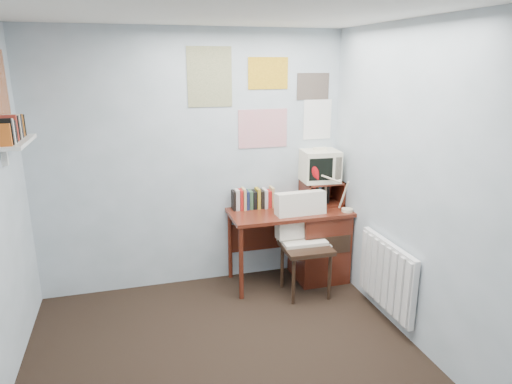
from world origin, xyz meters
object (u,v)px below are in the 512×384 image
tv_riser (322,193)px  crt_tv (319,164)px  desk_lamp (348,192)px  desk (313,241)px  desk_chair (306,248)px  wall_shelf (15,142)px  radiator (387,275)px

tv_riser → crt_tv: size_ratio=1.09×
desk_lamp → desk: bearing=159.4°
desk_lamp → tv_riser: desk_lamp is taller
desk_chair → wall_shelf: 2.63m
desk_lamp → tv_riser: bearing=130.8°
desk → tv_riser: tv_riser is taller
wall_shelf → desk_lamp: bearing=3.9°
desk_lamp → tv_riser: size_ratio=1.00×
desk → tv_riser: 0.51m
radiator → wall_shelf: bearing=169.1°
desk_chair → wall_shelf: size_ratio=1.54×
desk_chair → wall_shelf: (-2.36, -0.07, 1.14)m
tv_riser → radiator: tv_riser is taller
desk → tv_riser: size_ratio=3.00×
desk_lamp → radiator: desk_lamp is taller
desk_chair → desk_lamp: (0.48, 0.12, 0.48)m
crt_tv → radiator: bearing=-75.5°
desk → desk_lamp: size_ratio=3.01×
radiator → wall_shelf: 3.15m
desk_chair → wall_shelf: wall_shelf is taller
desk_chair → desk_lamp: 0.69m
crt_tv → tv_riser: bearing=-32.0°
crt_tv → radiator: size_ratio=0.46×
radiator → desk: bearing=107.2°
desk → wall_shelf: wall_shelf is taller
crt_tv → wall_shelf: bearing=-165.3°
desk → wall_shelf: bearing=-171.6°
tv_riser → desk_lamp: bearing=-63.2°
radiator → desk_chair: bearing=128.5°
tv_riser → crt_tv: bearing=144.1°
crt_tv → desk_chair: bearing=-120.6°
desk_chair → desk_lamp: bearing=15.5°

